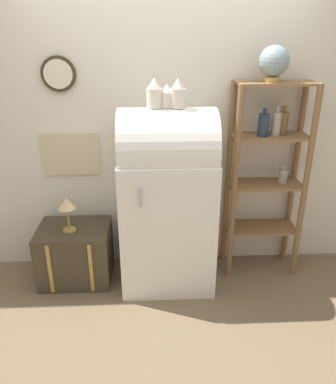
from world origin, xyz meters
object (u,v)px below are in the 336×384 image
at_px(globe, 274,62).
at_px(vase_left, 154,94).
at_px(vase_right, 178,94).
at_px(refrigerator, 167,198).
at_px(vase_center, 168,97).
at_px(suitcase_trunk, 76,253).
at_px(desk_lamp, 67,206).

bearing_deg(globe, vase_left, -173.59).
xyz_separation_m(vase_left, vase_right, (0.18, -0.02, 0.00)).
relative_size(refrigerator, globe, 5.70).
height_order(vase_left, vase_right, same).
relative_size(refrigerator, vase_center, 8.85).
distance_m(vase_center, vase_right, 0.08).
xyz_separation_m(suitcase_trunk, desk_lamp, (-0.02, -0.04, 0.48)).
xyz_separation_m(vase_right, desk_lamp, (-0.91, 0.01, -0.90)).
bearing_deg(vase_left, vase_right, -5.29).
xyz_separation_m(suitcase_trunk, globe, (1.63, 0.06, 1.61)).
relative_size(suitcase_trunk, globe, 2.28).
relative_size(refrigerator, vase_left, 7.05).
xyz_separation_m(globe, vase_right, (-0.74, -0.12, -0.22)).
bearing_deg(vase_center, desk_lamp, -179.34).
distance_m(vase_center, desk_lamp, 1.22).
xyz_separation_m(vase_center, desk_lamp, (-0.84, -0.01, -0.88)).
xyz_separation_m(suitcase_trunk, vase_center, (0.82, -0.04, 1.37)).
bearing_deg(vase_center, suitcase_trunk, 177.55).
distance_m(suitcase_trunk, vase_left, 1.56).
distance_m(suitcase_trunk, globe, 2.29).
bearing_deg(vase_right, vase_left, 174.71).
relative_size(globe, vase_right, 1.23).
bearing_deg(vase_center, vase_left, -178.25).
height_order(vase_center, vase_right, vase_right).
bearing_deg(vase_left, suitcase_trunk, 176.97).
distance_m(refrigerator, globe, 1.35).
bearing_deg(vase_left, globe, 6.41).
xyz_separation_m(refrigerator, desk_lamp, (-0.83, -0.00, -0.06)).
xyz_separation_m(refrigerator, suitcase_trunk, (-0.81, 0.04, -0.54)).
xyz_separation_m(suitcase_trunk, vase_left, (0.72, -0.04, 1.39)).
bearing_deg(vase_right, globe, 9.15).
height_order(vase_right, desk_lamp, vase_right).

